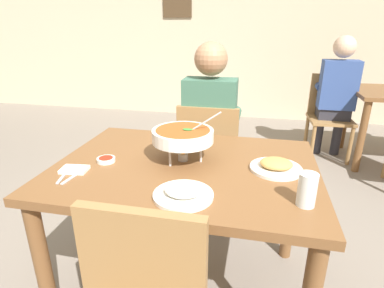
{
  "coord_description": "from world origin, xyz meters",
  "views": [
    {
      "loc": [
        0.32,
        -1.35,
        1.41
      ],
      "look_at": [
        0.0,
        0.15,
        0.83
      ],
      "focal_mm": 29.34,
      "sensor_mm": 36.0,
      "label": 1
    }
  ],
  "objects_px": {
    "chair_bg_left": "(329,111)",
    "patron_bg_left": "(336,91)",
    "appetizer_plate": "(276,166)",
    "rice_plate": "(183,192)",
    "dining_table_main": "(186,185)",
    "drink_glass": "(307,191)",
    "diner_main": "(210,124)",
    "curry_bowl": "(183,136)",
    "chair_diner_main": "(209,156)",
    "sauce_dish": "(106,160)"
  },
  "relations": [
    {
      "from": "chair_bg_left",
      "to": "patron_bg_left",
      "type": "relative_size",
      "value": 0.69
    },
    {
      "from": "appetizer_plate",
      "to": "patron_bg_left",
      "type": "distance_m",
      "value": 2.28
    },
    {
      "from": "rice_plate",
      "to": "chair_bg_left",
      "type": "xyz_separation_m",
      "value": [
        1.04,
        2.58,
        -0.29
      ]
    },
    {
      "from": "dining_table_main",
      "to": "drink_glass",
      "type": "height_order",
      "value": "drink_glass"
    },
    {
      "from": "rice_plate",
      "to": "appetizer_plate",
      "type": "relative_size",
      "value": 1.0
    },
    {
      "from": "dining_table_main",
      "to": "diner_main",
      "type": "height_order",
      "value": "diner_main"
    },
    {
      "from": "curry_bowl",
      "to": "drink_glass",
      "type": "xyz_separation_m",
      "value": [
        0.55,
        -0.31,
        -0.07
      ]
    },
    {
      "from": "chair_diner_main",
      "to": "chair_bg_left",
      "type": "distance_m",
      "value": 1.89
    },
    {
      "from": "dining_table_main",
      "to": "patron_bg_left",
      "type": "relative_size",
      "value": 0.96
    },
    {
      "from": "diner_main",
      "to": "rice_plate",
      "type": "relative_size",
      "value": 5.46
    },
    {
      "from": "curry_bowl",
      "to": "patron_bg_left",
      "type": "height_order",
      "value": "patron_bg_left"
    },
    {
      "from": "chair_diner_main",
      "to": "curry_bowl",
      "type": "relative_size",
      "value": 2.71
    },
    {
      "from": "chair_diner_main",
      "to": "sauce_dish",
      "type": "xyz_separation_m",
      "value": [
        -0.39,
        -0.8,
        0.28
      ]
    },
    {
      "from": "diner_main",
      "to": "chair_bg_left",
      "type": "bearing_deg",
      "value": 53.7
    },
    {
      "from": "appetizer_plate",
      "to": "diner_main",
      "type": "bearing_deg",
      "value": 119.64
    },
    {
      "from": "curry_bowl",
      "to": "sauce_dish",
      "type": "relative_size",
      "value": 3.69
    },
    {
      "from": "curry_bowl",
      "to": "dining_table_main",
      "type": "bearing_deg",
      "value": -63.63
    },
    {
      "from": "chair_bg_left",
      "to": "rice_plate",
      "type": "bearing_deg",
      "value": -111.99
    },
    {
      "from": "drink_glass",
      "to": "diner_main",
      "type": "bearing_deg",
      "value": 116.78
    },
    {
      "from": "dining_table_main",
      "to": "drink_glass",
      "type": "bearing_deg",
      "value": -26.34
    },
    {
      "from": "diner_main",
      "to": "appetizer_plate",
      "type": "distance_m",
      "value": 0.86
    },
    {
      "from": "chair_diner_main",
      "to": "curry_bowl",
      "type": "height_order",
      "value": "curry_bowl"
    },
    {
      "from": "curry_bowl",
      "to": "appetizer_plate",
      "type": "bearing_deg",
      "value": -2.22
    },
    {
      "from": "curry_bowl",
      "to": "appetizer_plate",
      "type": "distance_m",
      "value": 0.46
    },
    {
      "from": "dining_table_main",
      "to": "rice_plate",
      "type": "bearing_deg",
      "value": -78.41
    },
    {
      "from": "rice_plate",
      "to": "dining_table_main",
      "type": "bearing_deg",
      "value": 101.59
    },
    {
      "from": "drink_glass",
      "to": "patron_bg_left",
      "type": "xyz_separation_m",
      "value": [
        0.6,
        2.46,
        -0.09
      ]
    },
    {
      "from": "diner_main",
      "to": "patron_bg_left",
      "type": "height_order",
      "value": "same"
    },
    {
      "from": "chair_diner_main",
      "to": "diner_main",
      "type": "bearing_deg",
      "value": 90.0
    },
    {
      "from": "dining_table_main",
      "to": "drink_glass",
      "type": "relative_size",
      "value": 9.63
    },
    {
      "from": "patron_bg_left",
      "to": "chair_bg_left",
      "type": "bearing_deg",
      "value": 108.2
    },
    {
      "from": "curry_bowl",
      "to": "patron_bg_left",
      "type": "xyz_separation_m",
      "value": [
        1.15,
        2.16,
        -0.16
      ]
    },
    {
      "from": "drink_glass",
      "to": "chair_bg_left",
      "type": "relative_size",
      "value": 0.14
    },
    {
      "from": "curry_bowl",
      "to": "rice_plate",
      "type": "height_order",
      "value": "curry_bowl"
    },
    {
      "from": "chair_diner_main",
      "to": "patron_bg_left",
      "type": "relative_size",
      "value": 0.69
    },
    {
      "from": "rice_plate",
      "to": "chair_bg_left",
      "type": "distance_m",
      "value": 2.79
    },
    {
      "from": "dining_table_main",
      "to": "chair_diner_main",
      "type": "relative_size",
      "value": 1.39
    },
    {
      "from": "curry_bowl",
      "to": "rice_plate",
      "type": "relative_size",
      "value": 1.39
    },
    {
      "from": "dining_table_main",
      "to": "chair_diner_main",
      "type": "height_order",
      "value": "chair_diner_main"
    },
    {
      "from": "chair_diner_main",
      "to": "diner_main",
      "type": "relative_size",
      "value": 0.69
    },
    {
      "from": "curry_bowl",
      "to": "chair_bg_left",
      "type": "bearing_deg",
      "value": 63.24
    },
    {
      "from": "dining_table_main",
      "to": "rice_plate",
      "type": "distance_m",
      "value": 0.33
    },
    {
      "from": "chair_bg_left",
      "to": "diner_main",
      "type": "bearing_deg",
      "value": -126.3
    },
    {
      "from": "chair_bg_left",
      "to": "sauce_dish",
      "type": "bearing_deg",
      "value": -122.67
    },
    {
      "from": "chair_diner_main",
      "to": "appetizer_plate",
      "type": "height_order",
      "value": "chair_diner_main"
    },
    {
      "from": "diner_main",
      "to": "sauce_dish",
      "type": "relative_size",
      "value": 14.56
    },
    {
      "from": "drink_glass",
      "to": "patron_bg_left",
      "type": "bearing_deg",
      "value": 76.23
    },
    {
      "from": "chair_diner_main",
      "to": "diner_main",
      "type": "height_order",
      "value": "diner_main"
    },
    {
      "from": "rice_plate",
      "to": "patron_bg_left",
      "type": "xyz_separation_m",
      "value": [
        1.07,
        2.5,
        -0.05
      ]
    },
    {
      "from": "curry_bowl",
      "to": "diner_main",
      "type": "bearing_deg",
      "value": 88.18
    }
  ]
}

